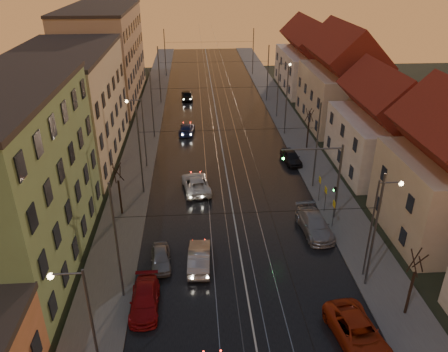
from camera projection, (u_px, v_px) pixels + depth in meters
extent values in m
cube|color=black|center=(220.00, 133.00, 58.57)|extent=(16.00, 120.00, 0.04)
cube|color=#4C4C4C|center=(144.00, 135.00, 57.91)|extent=(4.00, 120.00, 0.15)
cube|color=#4C4C4C|center=(293.00, 131.00, 59.17)|extent=(4.00, 120.00, 0.15)
cube|color=gray|center=(203.00, 133.00, 58.41)|extent=(0.06, 120.00, 0.03)
cube|color=gray|center=(214.00, 133.00, 58.50)|extent=(0.06, 120.00, 0.03)
cube|color=gray|center=(225.00, 133.00, 58.60)|extent=(0.06, 120.00, 0.03)
cube|color=gray|center=(236.00, 132.00, 58.69)|extent=(0.06, 120.00, 0.03)
cube|color=beige|center=(69.00, 107.00, 49.43)|extent=(10.00, 20.00, 12.00)
cube|color=tan|center=(104.00, 55.00, 70.36)|extent=(10.00, 24.00, 14.00)
cube|color=#B6A78C|center=(445.00, 198.00, 35.80)|extent=(8.50, 10.00, 7.00)
cube|color=beige|center=(381.00, 143.00, 47.61)|extent=(9.00, 12.00, 6.00)
pyramid|color=maroon|center=(389.00, 102.00, 45.54)|extent=(9.18, 12.24, 3.20)
cube|color=#B6A78C|center=(340.00, 97.00, 60.64)|extent=(9.00, 14.00, 7.50)
pyramid|color=maroon|center=(345.00, 55.00, 58.05)|extent=(9.18, 14.28, 4.00)
cube|color=beige|center=(308.00, 71.00, 76.90)|extent=(9.00, 16.00, 6.50)
pyramid|color=maroon|center=(311.00, 41.00, 74.65)|extent=(9.18, 16.32, 3.50)
cylinder|color=#595B60|center=(117.00, 244.00, 28.39)|extent=(0.16, 0.16, 9.00)
cylinder|color=#595B60|center=(374.00, 233.00, 29.47)|extent=(0.16, 0.16, 9.00)
cylinder|color=#595B60|center=(140.00, 152.00, 41.75)|extent=(0.16, 0.16, 9.00)
cylinder|color=#595B60|center=(317.00, 147.00, 42.84)|extent=(0.16, 0.16, 9.00)
cylinder|color=#595B60|center=(152.00, 105.00, 55.12)|extent=(0.16, 0.16, 9.00)
cylinder|color=#595B60|center=(286.00, 102.00, 56.20)|extent=(0.16, 0.16, 9.00)
cylinder|color=#595B60|center=(159.00, 76.00, 68.48)|extent=(0.16, 0.16, 9.00)
cylinder|color=#595B60|center=(268.00, 74.00, 69.57)|extent=(0.16, 0.16, 9.00)
cylinder|color=#595B60|center=(165.00, 53.00, 84.52)|extent=(0.16, 0.16, 9.00)
cylinder|color=#595B60|center=(253.00, 52.00, 85.61)|extent=(0.16, 0.16, 9.00)
cylinder|color=#595B60|center=(94.00, 332.00, 22.36)|extent=(0.14, 0.14, 8.00)
cylinder|color=#595B60|center=(66.00, 274.00, 20.60)|extent=(1.60, 0.10, 0.10)
sphere|color=#FFD88C|center=(50.00, 276.00, 20.60)|extent=(0.32, 0.32, 0.32)
cylinder|color=#595B60|center=(371.00, 231.00, 30.60)|extent=(0.14, 0.14, 8.00)
cylinder|color=#595B60|center=(391.00, 183.00, 28.94)|extent=(1.60, 0.10, 0.10)
sphere|color=#FFD88C|center=(401.00, 184.00, 29.03)|extent=(0.32, 0.32, 0.32)
cylinder|color=#595B60|center=(144.00, 134.00, 47.31)|extent=(0.14, 0.14, 8.00)
cylinder|color=#595B60|center=(133.00, 100.00, 45.55)|extent=(1.60, 0.10, 0.10)
sphere|color=#FFD88C|center=(127.00, 101.00, 45.55)|extent=(0.32, 0.32, 0.32)
cylinder|color=#595B60|center=(278.00, 91.00, 62.68)|extent=(0.14, 0.14, 8.00)
cylinder|color=#595B60|center=(285.00, 64.00, 61.02)|extent=(1.60, 0.10, 0.10)
sphere|color=#FFD88C|center=(290.00, 64.00, 61.11)|extent=(0.32, 0.32, 0.32)
cylinder|color=#595B60|center=(338.00, 183.00, 37.92)|extent=(0.20, 0.20, 7.20)
cylinder|color=#595B60|center=(312.00, 149.00, 36.27)|extent=(5.20, 0.14, 0.14)
imported|color=black|center=(283.00, 156.00, 36.39)|extent=(0.15, 0.18, 0.90)
sphere|color=#19FF3F|center=(283.00, 159.00, 36.35)|extent=(0.20, 0.20, 0.20)
cylinder|color=black|center=(120.00, 198.00, 39.32)|extent=(0.18, 0.18, 3.50)
cylinder|color=black|center=(120.00, 172.00, 38.27)|extent=(0.37, 0.92, 1.61)
cylinder|color=black|center=(117.00, 171.00, 38.38)|extent=(0.91, 0.40, 1.61)
cylinder|color=black|center=(114.00, 173.00, 38.09)|extent=(0.37, 0.92, 1.61)
cylinder|color=black|center=(118.00, 174.00, 37.99)|extent=(0.84, 0.54, 1.62)
cylinder|color=black|center=(409.00, 294.00, 28.14)|extent=(0.18, 0.18, 3.50)
cylinder|color=black|center=(420.00, 261.00, 27.08)|extent=(0.37, 0.92, 1.61)
cylinder|color=black|center=(414.00, 260.00, 27.20)|extent=(0.91, 0.40, 1.61)
cylinder|color=black|center=(414.00, 263.00, 26.90)|extent=(0.37, 0.92, 1.61)
cylinder|color=black|center=(421.00, 264.00, 26.81)|extent=(0.84, 0.54, 1.62)
cylinder|color=black|center=(308.00, 135.00, 53.10)|extent=(0.18, 0.18, 3.50)
cylinder|color=black|center=(311.00, 115.00, 52.04)|extent=(0.37, 0.92, 1.61)
cylinder|color=black|center=(308.00, 115.00, 52.16)|extent=(0.91, 0.40, 1.61)
cylinder|color=black|center=(308.00, 116.00, 51.86)|extent=(0.37, 0.92, 1.61)
cylinder|color=black|center=(311.00, 116.00, 51.77)|extent=(0.84, 0.54, 1.62)
imported|color=gray|center=(199.00, 257.00, 33.15)|extent=(1.86, 4.74, 1.54)
imported|color=silver|center=(196.00, 184.00, 43.98)|extent=(3.18, 5.67, 1.50)
imported|color=navy|center=(187.00, 129.00, 58.24)|extent=(2.32, 4.69, 1.31)
imported|color=black|center=(187.00, 95.00, 72.11)|extent=(1.96, 4.59, 1.55)
imported|color=maroon|center=(145.00, 300.00, 29.19)|extent=(1.92, 4.63, 1.34)
imported|color=gray|center=(161.00, 258.00, 33.32)|extent=(1.78, 3.78, 1.25)
imported|color=#AB2D11|center=(358.00, 333.00, 26.46)|extent=(3.30, 5.85, 1.54)
imported|color=#949499|center=(315.00, 224.00, 37.24)|extent=(2.64, 5.58, 1.57)
imported|color=black|center=(291.00, 157.00, 49.87)|extent=(2.15, 4.34, 1.42)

